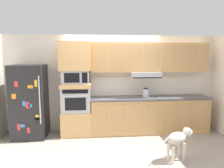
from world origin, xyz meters
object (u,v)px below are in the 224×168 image
Objects in this scene: microwave at (76,77)px; dog at (179,138)px; refrigerator at (30,101)px; electric_kettle at (146,93)px; built_in_oven at (76,99)px; screwdriver at (156,97)px.

dog is at bearing -36.85° from microwave.
refrigerator reaches higher than electric_kettle.
built_in_oven is 0.99× the size of dog.
electric_kettle reaches higher than dog.
refrigerator is at bearing -179.75° from screwdriver.
microwave is 2.73m from dog.
microwave is at bearing 118.67° from dog.
microwave is 1.80m from electric_kettle.
electric_kettle is at bearing 178.47° from screwdriver.
built_in_oven is at bearing 178.45° from screwdriver.
screwdriver is (2.01, -0.05, -0.53)m from microwave.
screwdriver is 0.70× the size of electric_kettle.
microwave is at bearing -0.77° from built_in_oven.
electric_kettle is at bearing 76.13° from dog.
refrigerator reaches higher than built_in_oven.
microwave is 3.86× the size of screwdriver.
microwave reaches higher than electric_kettle.
microwave reaches higher than built_in_oven.
refrigerator is 3.48m from dog.
microwave is (1.11, 0.07, 0.58)m from refrigerator.
electric_kettle is (1.75, -0.05, -0.43)m from microwave.
screwdriver is 0.24× the size of dog.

